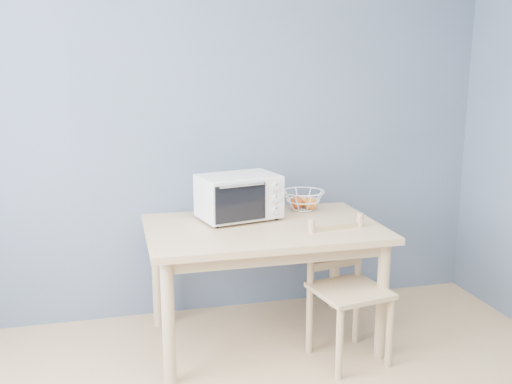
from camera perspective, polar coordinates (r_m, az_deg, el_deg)
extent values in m
cube|color=slate|center=(3.84, -5.48, 6.57)|extent=(4.00, 0.01, 2.60)
cube|color=tan|center=(3.45, 0.76, -3.69)|extent=(1.40, 0.90, 0.04)
cylinder|color=tan|center=(3.14, -8.75, -12.85)|extent=(0.07, 0.07, 0.71)
cylinder|color=tan|center=(3.46, 12.51, -10.54)|extent=(0.07, 0.07, 0.71)
cylinder|color=tan|center=(3.82, -9.84, -8.18)|extent=(0.07, 0.07, 0.71)
cylinder|color=tan|center=(4.09, 7.88, -6.72)|extent=(0.07, 0.07, 0.71)
cube|color=silver|center=(3.55, -1.76, -0.40)|extent=(0.54, 0.42, 0.27)
cube|color=black|center=(3.53, -2.70, -0.54)|extent=(0.36, 0.34, 0.21)
cube|color=black|center=(3.38, -1.55, -1.11)|extent=(0.32, 0.08, 0.22)
cylinder|color=silver|center=(3.34, -1.42, 0.65)|extent=(0.28, 0.08, 0.01)
cube|color=silver|center=(3.49, 1.88, -0.63)|extent=(0.13, 0.04, 0.25)
cylinder|color=black|center=(3.40, -3.97, -3.48)|extent=(0.03, 0.03, 0.02)
cylinder|color=black|center=(3.57, 2.05, -2.68)|extent=(0.03, 0.03, 0.02)
cylinder|color=black|center=(3.62, -5.49, -2.52)|extent=(0.03, 0.03, 0.02)
cylinder|color=black|center=(3.78, 0.25, -1.81)|extent=(0.03, 0.03, 0.02)
cylinder|color=silver|center=(3.46, 1.99, 0.53)|extent=(0.05, 0.03, 0.05)
cylinder|color=silver|center=(3.48, 1.99, -0.67)|extent=(0.05, 0.03, 0.05)
cylinder|color=silver|center=(3.50, 1.98, -1.87)|extent=(0.05, 0.03, 0.05)
torus|color=white|center=(3.79, 4.75, 0.05)|extent=(0.30, 0.30, 0.01)
torus|color=white|center=(3.80, 4.73, -0.84)|extent=(0.24, 0.24, 0.01)
torus|color=white|center=(3.82, 4.71, -1.72)|extent=(0.14, 0.14, 0.01)
sphere|color=#B33417|center=(3.81, 4.12, -1.08)|extent=(0.09, 0.09, 0.09)
sphere|color=orange|center=(3.80, 5.46, -1.15)|extent=(0.09, 0.09, 0.09)
sphere|color=tan|center=(3.86, 4.54, -0.94)|extent=(0.08, 0.08, 0.08)
cube|color=tan|center=(3.36, 9.36, -9.71)|extent=(0.45, 0.45, 0.03)
cylinder|color=tan|center=(3.25, 8.34, -14.84)|extent=(0.04, 0.04, 0.42)
cylinder|color=tan|center=(3.42, 13.20, -13.56)|extent=(0.04, 0.04, 0.42)
cylinder|color=tan|center=(3.50, 5.37, -12.63)|extent=(0.04, 0.04, 0.42)
cylinder|color=tan|center=(3.66, 10.01, -11.60)|extent=(0.04, 0.04, 0.42)
cylinder|color=tan|center=(3.35, 5.51, -6.16)|extent=(0.04, 0.04, 0.42)
cylinder|color=tan|center=(3.52, 10.26, -5.39)|extent=(0.04, 0.04, 0.42)
cube|color=tan|center=(3.46, 7.90, -7.16)|extent=(0.33, 0.07, 0.05)
cube|color=tan|center=(3.42, 7.96, -5.40)|extent=(0.33, 0.07, 0.05)
cube|color=tan|center=(3.39, 8.02, -3.62)|extent=(0.33, 0.07, 0.05)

